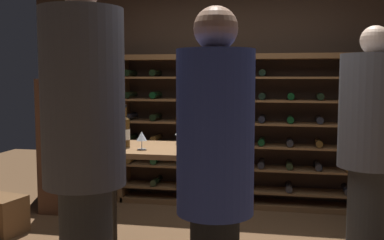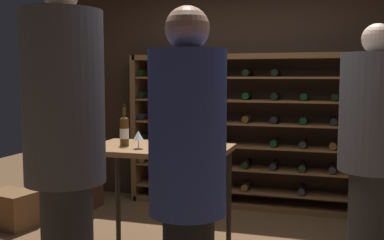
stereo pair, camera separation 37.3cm
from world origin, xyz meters
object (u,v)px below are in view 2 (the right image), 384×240
object	(u,v)px
wine_crate	(12,209)
wine_bottle_black_capsule	(124,130)
wine_rack	(261,132)
person_host_in_suit	(65,140)
display_cabinet	(77,144)
tasting_table	(159,160)
wine_glass_stemmed_center	(138,136)
wine_glass_stemmed_left	(180,132)
wine_bottle_gold_foil	(192,129)
person_guest_blue_shirt	(373,141)
person_bystander_red_print	(187,168)
wine_bottle_red_label	(176,135)

from	to	relation	value
wine_crate	wine_bottle_black_capsule	xyz separation A→B (m)	(1.43, -0.39, 0.88)
wine_crate	wine_bottle_black_capsule	distance (m)	1.72
wine_rack	wine_crate	bearing A→B (deg)	-149.15
person_host_in_suit	display_cabinet	distance (m)	2.61
tasting_table	wine_glass_stemmed_center	world-z (taller)	wine_glass_stemmed_center
wine_crate	wine_glass_stemmed_left	world-z (taller)	wine_glass_stemmed_left
wine_rack	display_cabinet	size ratio (longest dim) A/B	2.08
wine_bottle_gold_foil	wine_glass_stemmed_center	distance (m)	0.49
person_guest_blue_shirt	display_cabinet	xyz separation A→B (m)	(-3.02, 0.93, -0.29)
person_guest_blue_shirt	wine_glass_stemmed_center	distance (m)	1.75
person_guest_blue_shirt	wine_glass_stemmed_left	world-z (taller)	person_guest_blue_shirt
person_host_in_suit	person_bystander_red_print	bearing A→B (deg)	-155.46
wine_bottle_red_label	wine_glass_stemmed_center	xyz separation A→B (m)	(-0.34, 0.10, -0.03)
display_cabinet	wine_bottle_gold_foil	distance (m)	1.90
tasting_table	wine_crate	distance (m)	1.87
wine_crate	wine_bottle_gold_foil	bearing A→B (deg)	-3.94
wine_crate	wine_glass_stemmed_center	distance (m)	1.88
wine_rack	person_bystander_red_print	world-z (taller)	person_bystander_red_print
wine_glass_stemmed_center	wine_glass_stemmed_left	world-z (taller)	wine_glass_stemmed_center
tasting_table	person_host_in_suit	xyz separation A→B (m)	(-0.14, -1.11, 0.30)
tasting_table	wine_bottle_black_capsule	bearing A→B (deg)	-173.67
display_cabinet	wine_glass_stemmed_left	distance (m)	1.82
display_cabinet	wine_bottle_black_capsule	xyz separation A→B (m)	(1.14, -1.16, 0.33)
person_host_in_suit	display_cabinet	bearing A→B (deg)	-34.40
wine_glass_stemmed_center	display_cabinet	bearing A→B (deg)	135.71
wine_bottle_gold_foil	person_host_in_suit	bearing A→B (deg)	-104.81
display_cabinet	wine_bottle_gold_foil	xyz separation A→B (m)	(1.63, -0.91, 0.32)
wine_rack	person_bystander_red_print	bearing A→B (deg)	-89.52
tasting_table	wine_glass_stemmed_left	size ratio (longest dim) A/B	8.27
person_guest_blue_shirt	wine_bottle_black_capsule	size ratio (longest dim) A/B	5.58
tasting_table	person_guest_blue_shirt	size ratio (longest dim) A/B	0.60
wine_rack	tasting_table	size ratio (longest dim) A/B	2.73
wine_bottle_black_capsule	wine_bottle_red_label	distance (m)	0.56
wine_crate	display_cabinet	xyz separation A→B (m)	(0.29, 0.78, 0.56)
wine_crate	tasting_table	bearing A→B (deg)	-11.68
person_bystander_red_print	tasting_table	bearing A→B (deg)	147.12
tasting_table	wine_bottle_black_capsule	distance (m)	0.37
wine_crate	wine_bottle_red_label	world-z (taller)	wine_bottle_red_label
person_host_in_suit	wine_glass_stemmed_center	world-z (taller)	person_host_in_suit
wine_bottle_gold_foil	wine_crate	bearing A→B (deg)	176.06
wine_rack	wine_bottle_black_capsule	bearing A→B (deg)	-115.99
person_guest_blue_shirt	person_host_in_suit	bearing A→B (deg)	122.22
person_host_in_suit	wine_bottle_gold_foil	bearing A→B (deg)	-78.99
person_host_in_suit	wine_glass_stemmed_center	size ratio (longest dim) A/B	14.70
person_bystander_red_print	person_guest_blue_shirt	xyz separation A→B (m)	(1.01, 1.33, 0.00)
wine_rack	person_guest_blue_shirt	distance (m)	1.84
tasting_table	display_cabinet	xyz separation A→B (m)	(-1.42, 1.13, -0.10)
tasting_table	wine_glass_stemmed_left	distance (m)	0.31
tasting_table	display_cabinet	world-z (taller)	display_cabinet
wine_crate	wine_glass_stemmed_left	distance (m)	2.02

